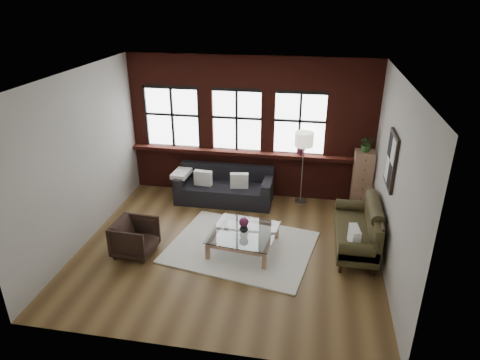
% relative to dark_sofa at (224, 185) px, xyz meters
% --- Properties ---
extents(floor, '(5.50, 5.50, 0.00)m').
position_rel_dark_sofa_xyz_m(floor, '(0.49, -1.90, -0.39)').
color(floor, brown).
rests_on(floor, ground).
extents(ceiling, '(5.50, 5.50, 0.00)m').
position_rel_dark_sofa_xyz_m(ceiling, '(0.49, -1.90, 2.81)').
color(ceiling, white).
rests_on(ceiling, ground).
extents(wall_back, '(5.50, 0.00, 5.50)m').
position_rel_dark_sofa_xyz_m(wall_back, '(0.49, 0.60, 1.21)').
color(wall_back, '#B0ADA4').
rests_on(wall_back, ground).
extents(wall_front, '(5.50, 0.00, 5.50)m').
position_rel_dark_sofa_xyz_m(wall_front, '(0.49, -4.40, 1.21)').
color(wall_front, '#B0ADA4').
rests_on(wall_front, ground).
extents(wall_left, '(0.00, 5.00, 5.00)m').
position_rel_dark_sofa_xyz_m(wall_left, '(-2.26, -1.90, 1.21)').
color(wall_left, '#B0ADA4').
rests_on(wall_left, ground).
extents(wall_right, '(0.00, 5.00, 5.00)m').
position_rel_dark_sofa_xyz_m(wall_right, '(3.24, -1.90, 1.21)').
color(wall_right, '#B0ADA4').
rests_on(wall_right, ground).
extents(brick_backwall, '(5.50, 0.12, 3.20)m').
position_rel_dark_sofa_xyz_m(brick_backwall, '(0.49, 0.54, 1.21)').
color(brick_backwall, '#4B1811').
rests_on(brick_backwall, floor).
extents(sill_ledge, '(5.50, 0.30, 0.08)m').
position_rel_dark_sofa_xyz_m(sill_ledge, '(0.49, 0.45, 0.65)').
color(sill_ledge, '#4B1811').
rests_on(sill_ledge, brick_backwall).
extents(window_left, '(1.38, 0.10, 1.50)m').
position_rel_dark_sofa_xyz_m(window_left, '(-1.31, 0.55, 1.36)').
color(window_left, black).
rests_on(window_left, brick_backwall).
extents(window_mid, '(1.38, 0.10, 1.50)m').
position_rel_dark_sofa_xyz_m(window_mid, '(0.19, 0.55, 1.36)').
color(window_mid, black).
rests_on(window_mid, brick_backwall).
extents(window_right, '(1.38, 0.10, 1.50)m').
position_rel_dark_sofa_xyz_m(window_right, '(1.59, 0.55, 1.36)').
color(window_right, black).
rests_on(window_right, brick_backwall).
extents(wall_poster, '(0.05, 0.74, 0.94)m').
position_rel_dark_sofa_xyz_m(wall_poster, '(3.21, -1.60, 1.46)').
color(wall_poster, black).
rests_on(wall_poster, wall_right).
extents(shag_rug, '(2.91, 2.47, 0.03)m').
position_rel_dark_sofa_xyz_m(shag_rug, '(0.71, -1.84, -0.38)').
color(shag_rug, silver).
rests_on(shag_rug, floor).
extents(dark_sofa, '(2.16, 0.88, 0.78)m').
position_rel_dark_sofa_xyz_m(dark_sofa, '(0.00, 0.00, 0.00)').
color(dark_sofa, black).
rests_on(dark_sofa, floor).
extents(pillow_a, '(0.41, 0.18, 0.34)m').
position_rel_dark_sofa_xyz_m(pillow_a, '(-0.46, -0.10, 0.19)').
color(pillow_a, white).
rests_on(pillow_a, dark_sofa).
extents(pillow_b, '(0.42, 0.20, 0.34)m').
position_rel_dark_sofa_xyz_m(pillow_b, '(0.36, -0.10, 0.19)').
color(pillow_b, white).
rests_on(pillow_b, dark_sofa).
extents(vintage_settee, '(0.80, 1.81, 0.96)m').
position_rel_dark_sofa_xyz_m(vintage_settee, '(2.79, -1.51, 0.09)').
color(vintage_settee, '#342D18').
rests_on(vintage_settee, floor).
extents(pillow_settee, '(0.19, 0.40, 0.34)m').
position_rel_dark_sofa_xyz_m(pillow_settee, '(2.71, -2.06, 0.20)').
color(pillow_settee, white).
rests_on(pillow_settee, vintage_settee).
extents(armchair, '(0.76, 0.74, 0.66)m').
position_rel_dark_sofa_xyz_m(armchair, '(-1.16, -2.35, -0.06)').
color(armchair, black).
rests_on(armchair, floor).
extents(coffee_table, '(1.28, 1.28, 0.39)m').
position_rel_dark_sofa_xyz_m(coffee_table, '(0.76, -1.88, -0.21)').
color(coffee_table, '#9E7355').
rests_on(coffee_table, shag_rug).
extents(vase, '(0.21, 0.21, 0.17)m').
position_rel_dark_sofa_xyz_m(vase, '(0.76, -1.88, 0.07)').
color(vase, '#B2B2B2').
rests_on(vase, coffee_table).
extents(flowers, '(0.18, 0.18, 0.18)m').
position_rel_dark_sofa_xyz_m(flowers, '(0.76, -1.88, 0.19)').
color(flowers, '#5C1F3D').
rests_on(flowers, vase).
extents(drawer_chest, '(0.41, 0.41, 1.33)m').
position_rel_dark_sofa_xyz_m(drawer_chest, '(3.01, 0.21, 0.27)').
color(drawer_chest, '#9E7355').
rests_on(drawer_chest, floor).
extents(potted_plant_top, '(0.38, 0.35, 0.35)m').
position_rel_dark_sofa_xyz_m(potted_plant_top, '(3.01, 0.21, 1.11)').
color(potted_plant_top, '#2D5923').
rests_on(potted_plant_top, drawer_chest).
extents(floor_lamp, '(0.40, 0.40, 1.81)m').
position_rel_dark_sofa_xyz_m(floor_lamp, '(1.71, 0.25, 0.51)').
color(floor_lamp, '#A5A5A8').
rests_on(floor_lamp, floor).
extents(sill_plant, '(0.23, 0.21, 0.36)m').
position_rel_dark_sofa_xyz_m(sill_plant, '(1.69, 0.42, 0.87)').
color(sill_plant, '#5C1F3D').
rests_on(sill_plant, sill_ledge).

